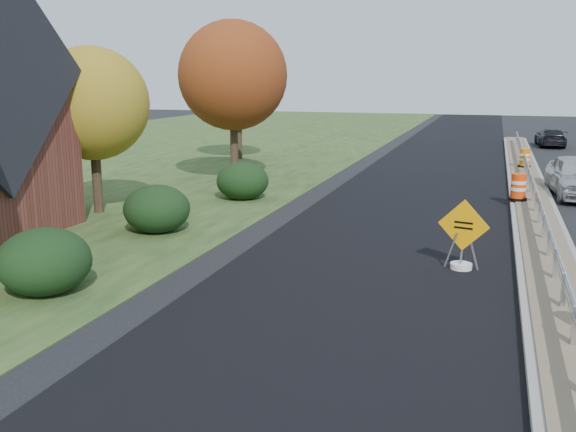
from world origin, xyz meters
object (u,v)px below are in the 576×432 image
(barrel_median_mid, at_px, (518,188))
(car_dark_far, at_px, (550,137))
(caution_sign, at_px, (462,252))
(barrel_median_far, at_px, (525,158))

(barrel_median_mid, relative_size, car_dark_far, 0.23)
(caution_sign, xyz_separation_m, barrel_median_far, (2.18, 18.96, 0.22))
(barrel_median_mid, height_order, car_dark_far, car_dark_far)
(caution_sign, relative_size, barrel_median_mid, 1.80)
(barrel_median_mid, distance_m, car_dark_far, 23.53)
(barrel_median_mid, bearing_deg, caution_sign, -99.87)
(caution_sign, bearing_deg, barrel_median_mid, 93.71)
(barrel_median_far, height_order, car_dark_far, car_dark_far)
(barrel_median_mid, height_order, barrel_median_far, barrel_median_mid)
(barrel_median_far, distance_m, car_dark_far, 13.71)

